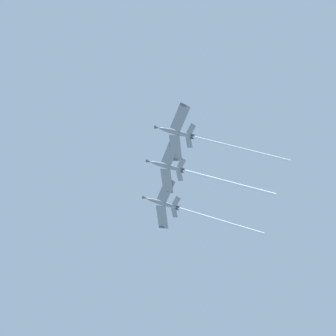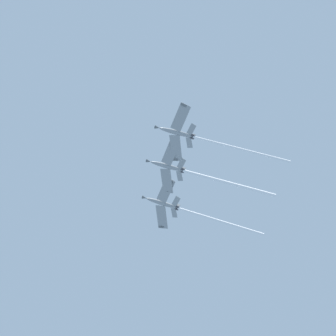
# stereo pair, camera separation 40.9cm
# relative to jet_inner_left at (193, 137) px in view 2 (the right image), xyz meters

# --- Properties ---
(jet_inner_left) EXTENTS (19.98, 41.54, 17.77)m
(jet_inner_left) POSITION_rel_jet_inner_left_xyz_m (0.00, 0.00, 0.00)
(jet_inner_left) COLOR gray
(jet_centre) EXTENTS (20.01, 41.61, 17.19)m
(jet_centre) POSITION_rel_jet_inner_left_xyz_m (-12.39, -0.56, -0.18)
(jet_centre) COLOR gray
(jet_inner_right) EXTENTS (19.98, 40.87, 16.83)m
(jet_inner_right) POSITION_rel_jet_inner_left_xyz_m (-26.21, -4.22, 0.73)
(jet_inner_right) COLOR gray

